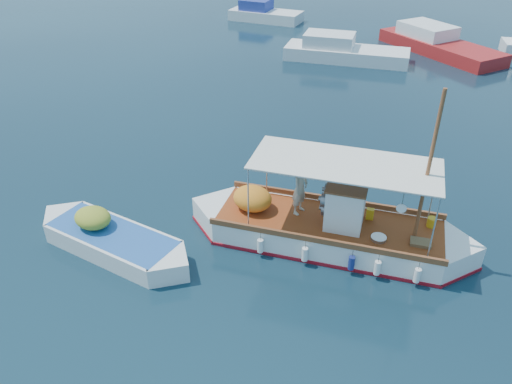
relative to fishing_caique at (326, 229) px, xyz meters
The scene contains 6 objects.
ground 1.05m from the fishing_caique, 129.35° to the right, with size 160.00×160.00×0.00m, color black.
fishing_caique is the anchor object (origin of this frame).
dinghy 6.57m from the fishing_caique, 144.61° to the right, with size 5.79×1.75×1.41m.
bg_boat_nw 19.06m from the fishing_caique, 112.46° to the left, with size 7.98×4.40×1.80m.
bg_boat_n 22.74m from the fishing_caique, 96.97° to the left, with size 8.95×6.62×1.80m.
bg_boat_far_w 29.36m from the fishing_caique, 125.38° to the left, with size 6.02×3.13×1.80m.
Camera 1 is at (5.42, -10.94, 9.61)m, focal length 35.00 mm.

